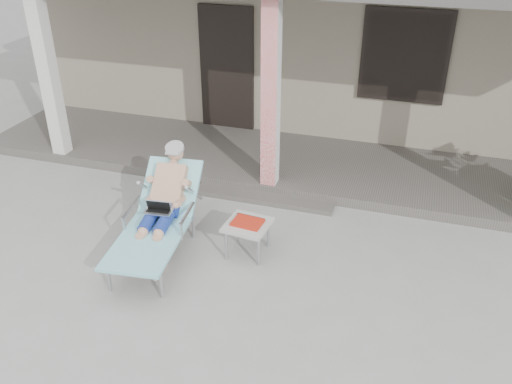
% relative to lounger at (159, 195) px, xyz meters
% --- Properties ---
extents(ground, '(60.00, 60.00, 0.00)m').
position_rel_lounger_xyz_m(ground, '(0.84, -0.37, -0.74)').
color(ground, '#9E9E99').
rests_on(ground, ground).
extents(house, '(10.40, 5.40, 3.30)m').
position_rel_lounger_xyz_m(house, '(0.84, 6.13, 0.92)').
color(house, gray).
rests_on(house, ground).
extents(porch_deck, '(10.00, 2.00, 0.15)m').
position_rel_lounger_xyz_m(porch_deck, '(0.84, 2.63, -0.67)').
color(porch_deck, '#605B56').
rests_on(porch_deck, ground).
extents(porch_step, '(2.00, 0.30, 0.07)m').
position_rel_lounger_xyz_m(porch_step, '(0.84, 1.48, -0.71)').
color(porch_step, '#605B56').
rests_on(porch_step, ground).
extents(lounger, '(0.89, 1.91, 1.21)m').
position_rel_lounger_xyz_m(lounger, '(0.00, 0.00, 0.00)').
color(lounger, '#B7B7BC').
rests_on(lounger, ground).
extents(side_table, '(0.55, 0.55, 0.45)m').
position_rel_lounger_xyz_m(side_table, '(1.02, 0.21, -0.36)').
color(side_table, '#B9B9B4').
rests_on(side_table, ground).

